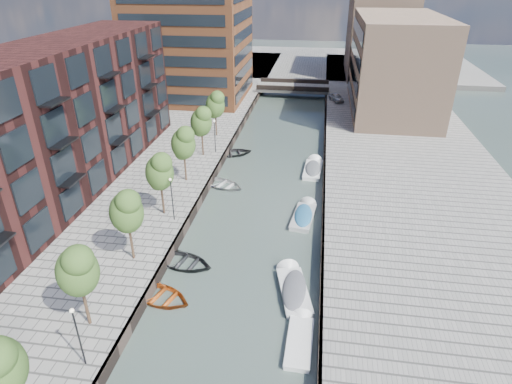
% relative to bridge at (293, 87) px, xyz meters
% --- Properties ---
extents(water, '(300.00, 300.00, 0.00)m').
position_rel_bridge_xyz_m(water, '(0.00, -32.00, -1.39)').
color(water, '#38473F').
rests_on(water, ground).
extents(quay_left, '(60.00, 140.00, 1.00)m').
position_rel_bridge_xyz_m(quay_left, '(-36.00, -32.00, -0.89)').
color(quay_left, gray).
rests_on(quay_left, ground).
extents(quay_right, '(20.00, 140.00, 1.00)m').
position_rel_bridge_xyz_m(quay_right, '(16.00, -32.00, -0.89)').
color(quay_right, gray).
rests_on(quay_right, ground).
extents(quay_wall_left, '(0.25, 140.00, 1.00)m').
position_rel_bridge_xyz_m(quay_wall_left, '(-6.10, -32.00, -0.89)').
color(quay_wall_left, '#332823').
rests_on(quay_wall_left, ground).
extents(quay_wall_right, '(0.25, 140.00, 1.00)m').
position_rel_bridge_xyz_m(quay_wall_right, '(6.10, -32.00, -0.89)').
color(quay_wall_right, '#332823').
rests_on(quay_wall_right, ground).
extents(far_closure, '(80.00, 40.00, 1.00)m').
position_rel_bridge_xyz_m(far_closure, '(0.00, 28.00, -0.89)').
color(far_closure, gray).
rests_on(far_closure, ground).
extents(apartment_block, '(8.00, 38.00, 14.00)m').
position_rel_bridge_xyz_m(apartment_block, '(-20.00, -42.00, 6.61)').
color(apartment_block, black).
rests_on(apartment_block, quay_left).
extents(tower, '(18.00, 18.00, 30.00)m').
position_rel_bridge_xyz_m(tower, '(-17.00, -7.00, 14.61)').
color(tower, brown).
rests_on(tower, quay_left).
extents(tan_block_near, '(12.00, 25.00, 14.00)m').
position_rel_bridge_xyz_m(tan_block_near, '(16.00, -10.00, 6.61)').
color(tan_block_near, '#A37E64').
rests_on(tan_block_near, quay_right).
extents(tan_block_far, '(12.00, 20.00, 16.00)m').
position_rel_bridge_xyz_m(tan_block_far, '(16.00, 16.00, 7.61)').
color(tan_block_far, '#A37E64').
rests_on(tan_block_far, quay_right).
extents(bridge, '(13.00, 6.00, 1.30)m').
position_rel_bridge_xyz_m(bridge, '(0.00, 0.00, 0.00)').
color(bridge, gray).
rests_on(bridge, ground).
extents(tree_1, '(2.50, 2.50, 5.95)m').
position_rel_bridge_xyz_m(tree_1, '(-8.50, -61.00, 3.92)').
color(tree_1, '#382619').
rests_on(tree_1, quay_left).
extents(tree_2, '(2.50, 2.50, 5.95)m').
position_rel_bridge_xyz_m(tree_2, '(-8.50, -54.00, 3.92)').
color(tree_2, '#382619').
rests_on(tree_2, quay_left).
extents(tree_3, '(2.50, 2.50, 5.95)m').
position_rel_bridge_xyz_m(tree_3, '(-8.50, -47.00, 3.92)').
color(tree_3, '#382619').
rests_on(tree_3, quay_left).
extents(tree_4, '(2.50, 2.50, 5.95)m').
position_rel_bridge_xyz_m(tree_4, '(-8.50, -40.00, 3.92)').
color(tree_4, '#382619').
rests_on(tree_4, quay_left).
extents(tree_5, '(2.50, 2.50, 5.95)m').
position_rel_bridge_xyz_m(tree_5, '(-8.50, -33.00, 3.92)').
color(tree_5, '#382619').
rests_on(tree_5, quay_left).
extents(tree_6, '(2.50, 2.50, 5.95)m').
position_rel_bridge_xyz_m(tree_6, '(-8.50, -26.00, 3.92)').
color(tree_6, '#382619').
rests_on(tree_6, quay_left).
extents(lamp_0, '(0.24, 0.24, 4.12)m').
position_rel_bridge_xyz_m(lamp_0, '(-7.20, -64.00, 2.12)').
color(lamp_0, black).
rests_on(lamp_0, quay_left).
extents(lamp_1, '(0.24, 0.24, 4.12)m').
position_rel_bridge_xyz_m(lamp_1, '(-7.20, -48.00, 2.12)').
color(lamp_1, black).
rests_on(lamp_1, quay_left).
extents(lamp_2, '(0.24, 0.24, 4.12)m').
position_rel_bridge_xyz_m(lamp_2, '(-7.20, -32.00, 2.12)').
color(lamp_2, black).
rests_on(lamp_2, quay_left).
extents(sloop_1, '(5.54, 4.49, 1.01)m').
position_rel_bridge_xyz_m(sloop_1, '(-4.80, -53.05, -1.39)').
color(sloop_1, black).
rests_on(sloop_1, ground).
extents(sloop_2, '(5.57, 4.65, 0.99)m').
position_rel_bridge_xyz_m(sloop_2, '(-5.29, -57.17, -1.39)').
color(sloop_2, '#A74412').
rests_on(sloop_2, ground).
extents(sloop_3, '(5.82, 5.10, 1.00)m').
position_rel_bridge_xyz_m(sloop_3, '(-4.72, -39.04, -1.39)').
color(sloop_3, '#B6B5B4').
rests_on(sloop_3, ground).
extents(sloop_4, '(5.83, 5.08, 1.01)m').
position_rel_bridge_xyz_m(sloop_4, '(-5.40, -30.13, -1.39)').
color(sloop_4, '#252326').
rests_on(sloop_4, ground).
extents(motorboat_1, '(3.12, 5.74, 1.82)m').
position_rel_bridge_xyz_m(motorboat_1, '(4.01, -54.72, -1.17)').
color(motorboat_1, white).
rests_on(motorboat_1, ground).
extents(motorboat_2, '(1.71, 4.60, 1.52)m').
position_rel_bridge_xyz_m(motorboat_2, '(4.83, -59.30, -1.30)').
color(motorboat_2, white).
rests_on(motorboat_2, ground).
extents(motorboat_3, '(2.42, 5.42, 1.75)m').
position_rel_bridge_xyz_m(motorboat_3, '(4.30, -44.11, -1.18)').
color(motorboat_3, '#B5B5B3').
rests_on(motorboat_3, ground).
extents(motorboat_4, '(2.20, 5.64, 1.85)m').
position_rel_bridge_xyz_m(motorboat_4, '(4.81, -33.31, -1.17)').
color(motorboat_4, white).
rests_on(motorboat_4, ground).
extents(car, '(2.88, 4.12, 1.30)m').
position_rel_bridge_xyz_m(car, '(7.77, -6.75, 0.26)').
color(car, '#B5B8BA').
rests_on(car, quay_right).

